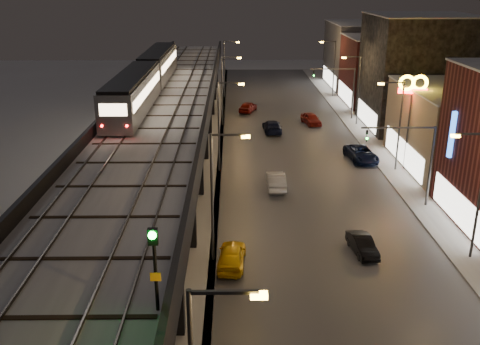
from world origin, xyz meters
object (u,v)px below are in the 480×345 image
object	(u,v)px
car_near_white	(276,181)
car_mid_dark	(272,127)
car_taxi	(232,256)
subway_train	(147,76)
car_onc_dark	(361,154)
car_far_white	(248,107)
rail_signal	(154,253)
car_onc_red	(311,119)
car_onc_silver	(362,246)

from	to	relation	value
car_near_white	car_mid_dark	world-z (taller)	car_near_white
car_taxi	car_near_white	size ratio (longest dim) A/B	0.95
subway_train	car_mid_dark	distance (m)	17.55
car_taxi	car_onc_dark	world-z (taller)	car_onc_dark
car_onc_dark	car_far_white	bearing A→B (deg)	110.39
rail_signal	car_far_white	size ratio (longest dim) A/B	0.77
car_taxi	rail_signal	bearing A→B (deg)	84.51
car_taxi	car_near_white	distance (m)	14.64
car_taxi	car_onc_dark	size ratio (longest dim) A/B	0.79
rail_signal	car_onc_dark	xyz separation A→B (m)	(16.31, 36.69, -8.25)
car_onc_dark	car_onc_red	size ratio (longest dim) A/B	1.24
car_far_white	car_mid_dark	bearing A→B (deg)	122.67
car_near_white	car_far_white	world-z (taller)	car_near_white
car_onc_silver	car_onc_red	bearing A→B (deg)	80.99
subway_train	car_taxi	distance (m)	28.58
car_near_white	car_far_white	distance (m)	30.20
car_far_white	car_onc_red	size ratio (longest dim) A/B	0.99
car_near_white	car_onc_silver	xyz separation A→B (m)	(5.09, -12.44, -0.14)
car_near_white	car_onc_dark	size ratio (longest dim) A/B	0.83
car_far_white	car_onc_red	world-z (taller)	car_onc_red
subway_train	car_far_white	size ratio (longest dim) A/B	7.98
car_mid_dark	car_onc_silver	size ratio (longest dim) A/B	1.37
subway_train	car_onc_red	bearing A→B (deg)	29.36
car_mid_dark	car_onc_dark	distance (m)	14.27
car_mid_dark	car_onc_red	size ratio (longest dim) A/B	1.16
subway_train	rail_signal	world-z (taller)	subway_train
car_far_white	car_taxi	bearing A→B (deg)	105.76
subway_train	car_onc_dark	world-z (taller)	subway_train
car_mid_dark	car_near_white	bearing A→B (deg)	84.38
car_near_white	car_mid_dark	distance (m)	19.20
car_mid_dark	car_onc_dark	bearing A→B (deg)	124.52
car_onc_silver	car_onc_dark	size ratio (longest dim) A/B	0.68
subway_train	car_onc_silver	bearing A→B (deg)	-53.27
car_onc_red	car_taxi	bearing A→B (deg)	-117.53
car_taxi	car_near_white	bearing A→B (deg)	-101.28
subway_train	car_far_white	bearing A→B (deg)	58.06
car_near_white	car_mid_dark	bearing A→B (deg)	-93.08
car_near_white	car_mid_dark	size ratio (longest dim) A/B	0.89
subway_train	car_onc_red	size ratio (longest dim) A/B	7.89
car_near_white	car_onc_red	distance (m)	23.78
car_mid_dark	car_onc_red	world-z (taller)	car_onc_red
rail_signal	car_onc_silver	xyz separation A→B (m)	(11.80, 16.43, -8.40)
rail_signal	car_onc_silver	size ratio (longest dim) A/B	0.90
car_mid_dark	car_onc_red	bearing A→B (deg)	-148.08
car_mid_dark	car_far_white	xyz separation A→B (m)	(-2.73, 10.98, 0.00)
subway_train	car_mid_dark	bearing A→B (deg)	27.16
subway_train	car_near_white	bearing A→B (deg)	-42.35
car_far_white	rail_signal	bearing A→B (deg)	103.92
subway_train	car_far_white	distance (m)	22.75
car_mid_dark	car_far_white	size ratio (longest dim) A/B	1.17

